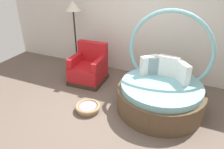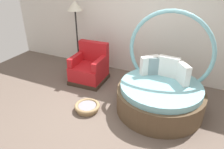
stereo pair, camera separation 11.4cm
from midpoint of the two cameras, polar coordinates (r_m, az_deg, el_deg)
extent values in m
cube|color=#66564C|center=(4.28, -1.65, -11.08)|extent=(8.00, 8.00, 0.02)
cube|color=silver|center=(5.47, 7.75, 13.17)|extent=(8.00, 0.12, 2.66)
cylinder|color=brown|center=(4.43, 11.81, -6.36)|extent=(1.70, 1.70, 0.46)
cylinder|color=#7AB7C1|center=(4.28, 12.18, -3.10)|extent=(1.57, 1.57, 0.12)
torus|color=#7AB7C1|center=(4.46, 14.21, 5.79)|extent=(1.70, 0.08, 1.70)
cube|color=white|center=(4.35, 17.42, 0.55)|extent=(0.33, 0.38, 0.39)
cube|color=tan|center=(4.55, 15.80, 1.63)|extent=(0.36, 0.23, 0.34)
cube|color=white|center=(4.50, 13.94, 2.20)|extent=(0.43, 0.15, 0.42)
cube|color=gray|center=(4.54, 11.03, 2.42)|extent=(0.39, 0.28, 0.37)
cube|color=white|center=(4.53, 9.14, 2.59)|extent=(0.36, 0.36, 0.39)
cube|color=#38281E|center=(5.45, -6.86, -1.32)|extent=(0.83, 0.83, 0.10)
cube|color=red|center=(5.35, -6.99, 0.75)|extent=(0.79, 0.79, 0.34)
cube|color=red|center=(5.43, -5.72, 6.09)|extent=(0.77, 0.19, 0.50)
cube|color=red|center=(5.38, -10.19, 3.96)|extent=(0.15, 0.69, 0.22)
cube|color=red|center=(5.09, -3.97, 2.98)|extent=(0.15, 0.69, 0.22)
cylinder|color=#9E7F56|center=(4.44, -7.11, -9.05)|extent=(0.44, 0.44, 0.06)
torus|color=#9E7F56|center=(4.40, -7.16, -8.37)|extent=(0.51, 0.51, 0.07)
cylinder|color=gray|center=(4.41, -7.15, -8.47)|extent=(0.36, 0.36, 0.05)
cylinder|color=black|center=(6.26, -9.55, 2.12)|extent=(0.32, 0.32, 0.03)
cylinder|color=black|center=(5.97, -10.14, 8.98)|extent=(0.04, 0.04, 1.55)
cone|color=silver|center=(5.76, -10.90, 17.45)|extent=(0.40, 0.40, 0.24)
camera|label=1|loc=(0.06, -90.72, -0.37)|focal=34.62mm
camera|label=2|loc=(0.06, 89.28, 0.37)|focal=34.62mm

